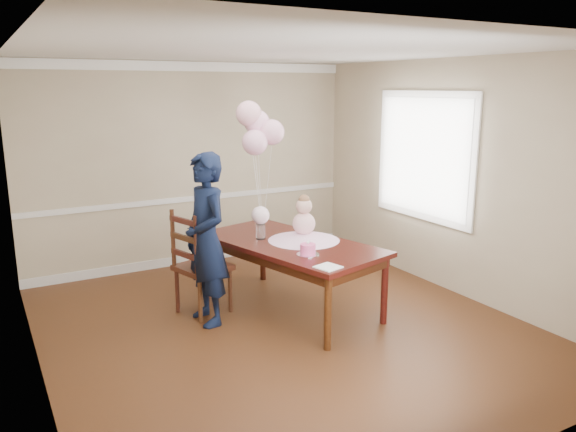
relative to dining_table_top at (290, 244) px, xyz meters
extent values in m
cube|color=#371C0D|center=(-0.29, -0.39, -0.74)|extent=(4.50, 5.00, 0.00)
cube|color=silver|center=(-0.29, -0.39, 1.96)|extent=(4.50, 5.00, 0.02)
cube|color=tan|center=(-0.29, 2.11, 0.61)|extent=(4.50, 0.02, 2.70)
cube|color=tan|center=(-0.29, -2.89, 0.61)|extent=(4.50, 0.02, 2.70)
cube|color=tan|center=(-2.54, -0.39, 0.61)|extent=(0.02, 5.00, 2.70)
cube|color=tan|center=(1.96, -0.39, 0.61)|extent=(0.02, 5.00, 2.70)
cube|color=silver|center=(-0.29, 2.10, 0.16)|extent=(4.50, 0.02, 0.07)
cube|color=white|center=(-0.29, 2.10, 1.89)|extent=(4.50, 0.02, 0.12)
cube|color=silver|center=(-0.29, 2.10, -0.68)|extent=(4.50, 0.02, 0.12)
cube|color=white|center=(1.94, 0.11, 0.81)|extent=(0.02, 1.66, 1.56)
cube|color=silver|center=(1.92, 0.11, 0.81)|extent=(0.01, 1.50, 1.40)
cube|color=black|center=(0.00, 0.00, 0.00)|extent=(1.50, 2.23, 0.05)
cube|color=black|center=(0.00, 0.00, -0.08)|extent=(1.37, 2.10, 0.10)
cylinder|color=black|center=(-0.18, -1.01, -0.38)|extent=(0.09, 0.09, 0.71)
cylinder|color=black|center=(0.65, -0.80, -0.38)|extent=(0.09, 0.09, 0.71)
cylinder|color=black|center=(-0.65, 0.80, -0.38)|extent=(0.09, 0.09, 0.71)
cylinder|color=black|center=(0.18, 1.01, -0.38)|extent=(0.09, 0.09, 0.71)
cone|color=#F3B3DC|center=(0.16, -0.01, 0.08)|extent=(0.94, 0.94, 0.10)
sphere|color=#FA9ECA|center=(0.16, -0.01, 0.21)|extent=(0.24, 0.24, 0.24)
sphere|color=beige|center=(0.16, -0.01, 0.40)|extent=(0.17, 0.17, 0.17)
sphere|color=brown|center=(0.16, -0.01, 0.46)|extent=(0.12, 0.12, 0.12)
cylinder|color=silver|center=(-0.08, -0.49, 0.03)|extent=(0.27, 0.27, 0.01)
cylinder|color=#FF509E|center=(-0.08, -0.49, 0.08)|extent=(0.19, 0.19, 0.10)
sphere|color=white|center=(-0.08, -0.49, 0.15)|extent=(0.03, 0.03, 0.03)
sphere|color=silver|center=(-0.06, -0.47, 0.15)|extent=(0.03, 0.03, 0.03)
cylinder|color=white|center=(-0.22, 0.26, 0.11)|extent=(0.12, 0.12, 0.16)
sphere|color=#FFD5DF|center=(-0.22, 0.26, 0.29)|extent=(0.19, 0.19, 0.19)
cube|color=white|center=(-0.13, -0.93, 0.03)|extent=(0.25, 0.25, 0.01)
cylinder|color=silver|center=(-0.04, 0.57, 0.04)|extent=(0.05, 0.05, 0.02)
sphere|color=#F4ADCB|center=(-0.14, 0.54, 1.04)|extent=(0.29, 0.29, 0.29)
sphere|color=#F2ACC7|center=(0.07, 0.54, 1.15)|extent=(0.29, 0.29, 0.29)
sphere|color=#F6AED0|center=(-0.05, 0.67, 1.25)|extent=(0.29, 0.29, 0.29)
sphere|color=#F4ADBC|center=(-0.15, 0.67, 1.35)|extent=(0.29, 0.29, 0.29)
cylinder|color=white|center=(-0.09, 0.55, 0.46)|extent=(0.09, 0.03, 0.85)
cylinder|color=white|center=(0.01, 0.56, 0.51)|extent=(0.11, 0.03, 0.95)
cylinder|color=silver|center=(-0.04, 0.62, 0.56)|extent=(0.01, 0.10, 1.05)
cylinder|color=white|center=(-0.10, 0.62, 0.62)|extent=(0.11, 0.08, 1.15)
cube|color=#38180F|center=(-0.85, 0.39, -0.24)|extent=(0.61, 0.61, 0.06)
cylinder|color=#3B1F10|center=(-0.98, 0.14, -0.50)|extent=(0.06, 0.06, 0.48)
cylinder|color=#32180D|center=(-0.60, 0.25, -0.50)|extent=(0.06, 0.06, 0.48)
cylinder|color=#34150E|center=(-1.10, 0.52, -0.50)|extent=(0.06, 0.06, 0.48)
cylinder|color=black|center=(-0.71, 0.64, -0.50)|extent=(0.06, 0.06, 0.48)
cylinder|color=#33160E|center=(-1.01, 0.13, 0.09)|extent=(0.06, 0.06, 0.62)
cylinder|color=#3A1C0F|center=(-1.12, 0.52, 0.09)|extent=(0.06, 0.06, 0.62)
cube|color=#35130E|center=(-1.06, 0.33, -0.05)|extent=(0.16, 0.44, 0.06)
cube|color=#331B0E|center=(-1.06, 0.33, 0.13)|extent=(0.16, 0.44, 0.06)
cube|color=#38130F|center=(-1.06, 0.33, 0.31)|extent=(0.16, 0.44, 0.06)
imported|color=black|center=(-0.90, 0.13, 0.14)|extent=(0.47, 0.66, 1.76)
camera|label=1|loc=(-2.84, -5.01, 1.64)|focal=35.00mm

